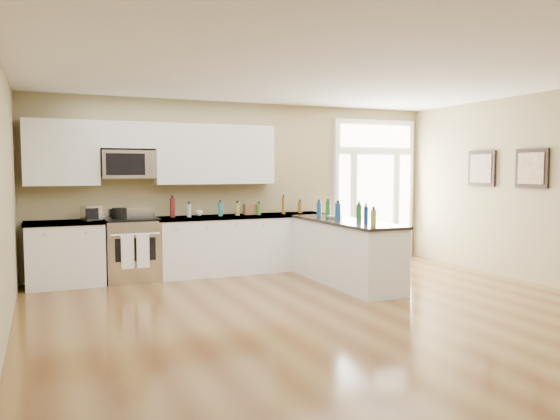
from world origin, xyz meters
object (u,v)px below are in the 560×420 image
kitchen_range (132,249)px  toaster_oven (92,213)px  stockpot (119,213)px  peninsula_cabinet (345,254)px

kitchen_range → toaster_oven: (-0.57, -0.02, 0.57)m
kitchen_range → stockpot: 0.59m
peninsula_cabinet → toaster_oven: toaster_oven is taller
kitchen_range → peninsula_cabinet: bearing=-26.9°
toaster_oven → peninsula_cabinet: bearing=-45.9°
stockpot → toaster_oven: toaster_oven is taller
toaster_oven → stockpot: bearing=-11.4°
peninsula_cabinet → kitchen_range: size_ratio=2.15×
kitchen_range → stockpot: size_ratio=4.81×
stockpot → kitchen_range: bearing=-21.1°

